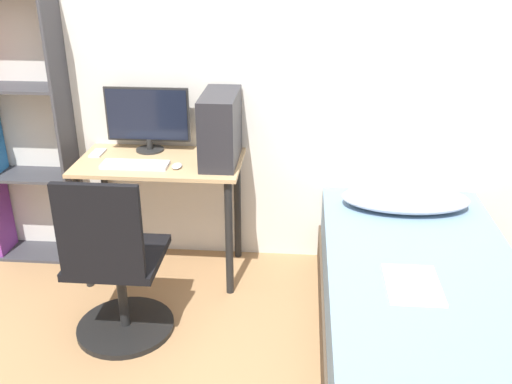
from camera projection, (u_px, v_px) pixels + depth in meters
wall_back at (228, 61)px, 3.30m from camera, size 8.00×0.05×2.50m
desk at (161, 182)px, 3.33m from camera, size 0.94×0.52×0.73m
bookshelf at (2, 138)px, 3.45m from camera, size 0.62×0.25×1.67m
office_chair at (116, 277)px, 2.84m from camera, size 0.51×0.51×0.92m
bed at (419, 310)px, 2.78m from camera, size 0.95×1.81×0.49m
pillow at (405, 199)px, 3.25m from camera, size 0.72×0.36×0.11m
magazine at (413, 285)px, 2.53m from camera, size 0.24×0.32×0.01m
monitor at (148, 117)px, 3.35m from camera, size 0.50×0.17×0.38m
keyboard at (135, 165)px, 3.19m from camera, size 0.37×0.13×0.02m
pc_tower at (220, 128)px, 3.19m from camera, size 0.19×0.44×0.39m
mouse at (177, 166)px, 3.17m from camera, size 0.06×0.09×0.02m
phone at (98, 153)px, 3.38m from camera, size 0.07×0.14×0.01m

